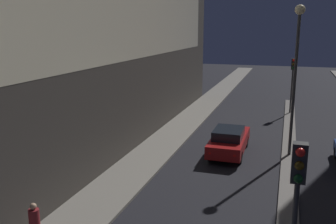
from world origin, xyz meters
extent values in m
cube|color=#66605B|center=(0.00, 16.58, 0.06)|extent=(0.79, 31.16, 0.12)
cube|color=#2D2D2D|center=(0.00, 3.46, 4.06)|extent=(0.32, 0.28, 0.90)
sphere|color=red|center=(0.00, 3.28, 4.36)|extent=(0.20, 0.20, 0.20)
sphere|color=#4C380A|center=(0.00, 3.28, 4.06)|extent=(0.20, 0.20, 0.20)
sphere|color=#0F3D19|center=(0.00, 3.28, 3.76)|extent=(0.20, 0.20, 0.20)
cylinder|color=#383838|center=(0.00, 26.60, 1.86)|extent=(0.12, 0.12, 3.50)
cube|color=#2D2D2D|center=(0.00, 26.60, 4.06)|extent=(0.32, 0.28, 0.90)
sphere|color=red|center=(0.00, 26.42, 4.36)|extent=(0.20, 0.20, 0.20)
sphere|color=#4C380A|center=(0.00, 26.42, 4.06)|extent=(0.20, 0.20, 0.20)
sphere|color=#0F3D19|center=(0.00, 26.42, 3.76)|extent=(0.20, 0.20, 0.20)
cylinder|color=#383838|center=(0.00, 15.86, 3.87)|extent=(0.16, 0.16, 7.52)
sphere|color=#F9EAB2|center=(0.00, 15.86, 7.79)|extent=(0.52, 0.52, 0.52)
cube|color=maroon|center=(-3.24, 15.40, 0.66)|extent=(1.79, 4.69, 0.68)
cube|color=black|center=(-3.24, 15.05, 1.25)|extent=(1.53, 2.11, 0.50)
cube|color=red|center=(-3.87, 13.06, 0.69)|extent=(0.14, 0.04, 0.10)
cube|color=red|center=(-2.61, 13.06, 0.69)|extent=(0.14, 0.04, 0.10)
cylinder|color=black|center=(-4.03, 16.86, 0.32)|extent=(0.22, 0.64, 0.64)
cylinder|color=black|center=(-2.45, 16.86, 0.32)|extent=(0.22, 0.64, 0.64)
cylinder|color=black|center=(-4.03, 13.95, 0.32)|extent=(0.22, 0.64, 0.64)
cylinder|color=black|center=(-2.45, 13.95, 0.32)|extent=(0.22, 0.64, 0.64)
cylinder|color=maroon|center=(-7.54, 4.03, 1.15)|extent=(0.34, 0.34, 0.63)
sphere|color=tan|center=(-7.54, 4.03, 1.57)|extent=(0.21, 0.21, 0.21)
camera|label=1|loc=(-0.37, -4.73, 6.95)|focal=40.00mm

